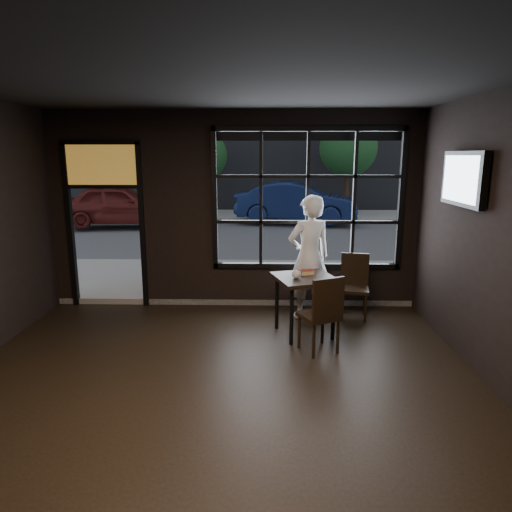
{
  "coord_description": "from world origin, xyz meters",
  "views": [
    {
      "loc": [
        0.54,
        -3.88,
        2.5
      ],
      "look_at": [
        0.4,
        2.2,
        1.15
      ],
      "focal_mm": 32.0,
      "sensor_mm": 36.0,
      "label": 1
    }
  ],
  "objects_px": {
    "man": "(309,257)",
    "chair_near": "(319,313)",
    "navy_car": "(296,202)",
    "cafe_table": "(304,305)"
  },
  "relations": [
    {
      "from": "man",
      "to": "cafe_table",
      "type": "bearing_deg",
      "value": 59.93
    },
    {
      "from": "cafe_table",
      "to": "man",
      "type": "relative_size",
      "value": 0.44
    },
    {
      "from": "navy_car",
      "to": "chair_near",
      "type": "bearing_deg",
      "value": -173.56
    },
    {
      "from": "man",
      "to": "chair_near",
      "type": "bearing_deg",
      "value": 70.24
    },
    {
      "from": "chair_near",
      "to": "man",
      "type": "bearing_deg",
      "value": -114.94
    },
    {
      "from": "cafe_table",
      "to": "navy_car",
      "type": "relative_size",
      "value": 0.19
    },
    {
      "from": "man",
      "to": "navy_car",
      "type": "relative_size",
      "value": 0.44
    },
    {
      "from": "man",
      "to": "navy_car",
      "type": "distance_m",
      "value": 9.78
    },
    {
      "from": "cafe_table",
      "to": "man",
      "type": "bearing_deg",
      "value": 63.17
    },
    {
      "from": "cafe_table",
      "to": "man",
      "type": "height_order",
      "value": "man"
    }
  ]
}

